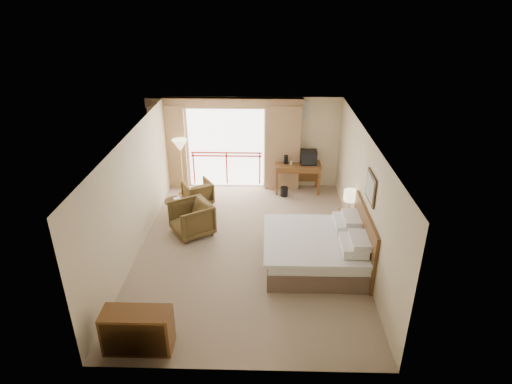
{
  "coord_description": "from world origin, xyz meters",
  "views": [
    {
      "loc": [
        0.39,
        -8.35,
        5.45
      ],
      "look_at": [
        0.16,
        0.4,
        1.25
      ],
      "focal_mm": 30.0,
      "sensor_mm": 36.0,
      "label": 1
    }
  ],
  "objects_px": {
    "desk": "(297,169)",
    "floor_lamp": "(180,147)",
    "side_table": "(175,207)",
    "dresser": "(138,330)",
    "armchair_far": "(198,203)",
    "table_lamp": "(350,196)",
    "wastebasket": "(284,192)",
    "tv": "(309,157)",
    "bed": "(317,249)",
    "nightstand": "(348,224)",
    "armchair_near": "(193,233)"
  },
  "relations": [
    {
      "from": "bed",
      "to": "wastebasket",
      "type": "distance_m",
      "value": 3.42
    },
    {
      "from": "armchair_near",
      "to": "armchair_far",
      "type": "bearing_deg",
      "value": 150.54
    },
    {
      "from": "tv",
      "to": "armchair_near",
      "type": "distance_m",
      "value": 4.04
    },
    {
      "from": "side_table",
      "to": "table_lamp",
      "type": "bearing_deg",
      "value": -7.29
    },
    {
      "from": "wastebasket",
      "to": "armchair_near",
      "type": "xyz_separation_m",
      "value": [
        -2.31,
        -2.15,
        -0.14
      ]
    },
    {
      "from": "desk",
      "to": "dresser",
      "type": "relative_size",
      "value": 1.17
    },
    {
      "from": "tv",
      "to": "armchair_near",
      "type": "bearing_deg",
      "value": -152.82
    },
    {
      "from": "bed",
      "to": "nightstand",
      "type": "height_order",
      "value": "bed"
    },
    {
      "from": "floor_lamp",
      "to": "bed",
      "type": "bearing_deg",
      "value": -44.54
    },
    {
      "from": "bed",
      "to": "tv",
      "type": "distance_m",
      "value": 3.78
    },
    {
      "from": "nightstand",
      "to": "table_lamp",
      "type": "relative_size",
      "value": 1.08
    },
    {
      "from": "dresser",
      "to": "table_lamp",
      "type": "bearing_deg",
      "value": 41.21
    },
    {
      "from": "nightstand",
      "to": "dresser",
      "type": "relative_size",
      "value": 0.53
    },
    {
      "from": "bed",
      "to": "armchair_far",
      "type": "distance_m",
      "value": 4.14
    },
    {
      "from": "desk",
      "to": "armchair_far",
      "type": "bearing_deg",
      "value": -161.74
    },
    {
      "from": "armchair_far",
      "to": "floor_lamp",
      "type": "relative_size",
      "value": 0.44
    },
    {
      "from": "tv",
      "to": "dresser",
      "type": "relative_size",
      "value": 0.4
    },
    {
      "from": "table_lamp",
      "to": "wastebasket",
      "type": "bearing_deg",
      "value": 125.45
    },
    {
      "from": "desk",
      "to": "floor_lamp",
      "type": "distance_m",
      "value": 3.42
    },
    {
      "from": "dresser",
      "to": "side_table",
      "type": "bearing_deg",
      "value": 91.28
    },
    {
      "from": "bed",
      "to": "tv",
      "type": "relative_size",
      "value": 4.68
    },
    {
      "from": "nightstand",
      "to": "desk",
      "type": "bearing_deg",
      "value": 110.13
    },
    {
      "from": "table_lamp",
      "to": "tv",
      "type": "distance_m",
      "value": 2.53
    },
    {
      "from": "desk",
      "to": "armchair_far",
      "type": "relative_size",
      "value": 1.8
    },
    {
      "from": "tv",
      "to": "armchair_far",
      "type": "height_order",
      "value": "tv"
    },
    {
      "from": "desk",
      "to": "wastebasket",
      "type": "height_order",
      "value": "desk"
    },
    {
      "from": "table_lamp",
      "to": "wastebasket",
      "type": "height_order",
      "value": "table_lamp"
    },
    {
      "from": "tv",
      "to": "armchair_far",
      "type": "bearing_deg",
      "value": -176.7
    },
    {
      "from": "side_table",
      "to": "wastebasket",
      "type": "bearing_deg",
      "value": 27.95
    },
    {
      "from": "nightstand",
      "to": "tv",
      "type": "xyz_separation_m",
      "value": [
        -0.77,
        2.46,
        0.76
      ]
    },
    {
      "from": "armchair_near",
      "to": "dresser",
      "type": "bearing_deg",
      "value": -37.58
    },
    {
      "from": "nightstand",
      "to": "desk",
      "type": "distance_m",
      "value": 2.76
    },
    {
      "from": "bed",
      "to": "armchair_near",
      "type": "distance_m",
      "value": 3.16
    },
    {
      "from": "bed",
      "to": "dresser",
      "type": "xyz_separation_m",
      "value": [
        -3.19,
        -2.48,
        -0.0
      ]
    },
    {
      "from": "nightstand",
      "to": "tv",
      "type": "height_order",
      "value": "tv"
    },
    {
      "from": "floor_lamp",
      "to": "tv",
      "type": "bearing_deg",
      "value": 3.87
    },
    {
      "from": "side_table",
      "to": "dresser",
      "type": "relative_size",
      "value": 0.51
    },
    {
      "from": "armchair_near",
      "to": "side_table",
      "type": "relative_size",
      "value": 1.58
    },
    {
      "from": "tv",
      "to": "wastebasket",
      "type": "bearing_deg",
      "value": -165.47
    },
    {
      "from": "tv",
      "to": "table_lamp",
      "type": "bearing_deg",
      "value": -84.83
    },
    {
      "from": "desk",
      "to": "dresser",
      "type": "bearing_deg",
      "value": -115.99
    },
    {
      "from": "table_lamp",
      "to": "floor_lamp",
      "type": "bearing_deg",
      "value": 153.84
    },
    {
      "from": "bed",
      "to": "desk",
      "type": "xyz_separation_m",
      "value": [
        -0.2,
        3.78,
        0.29
      ]
    },
    {
      "from": "table_lamp",
      "to": "floor_lamp",
      "type": "relative_size",
      "value": 0.34
    },
    {
      "from": "bed",
      "to": "floor_lamp",
      "type": "xyz_separation_m",
      "value": [
        -3.53,
        3.47,
        1.04
      ]
    },
    {
      "from": "table_lamp",
      "to": "side_table",
      "type": "relative_size",
      "value": 0.97
    },
    {
      "from": "floor_lamp",
      "to": "side_table",
      "type": "bearing_deg",
      "value": -86.31
    },
    {
      "from": "desk",
      "to": "armchair_near",
      "type": "relative_size",
      "value": 1.45
    },
    {
      "from": "table_lamp",
      "to": "side_table",
      "type": "xyz_separation_m",
      "value": [
        -4.29,
        0.55,
        -0.63
      ]
    },
    {
      "from": "floor_lamp",
      "to": "dresser",
      "type": "bearing_deg",
      "value": -86.74
    }
  ]
}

